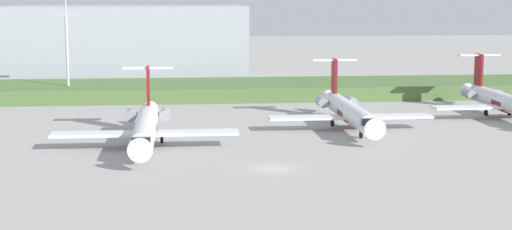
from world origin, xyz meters
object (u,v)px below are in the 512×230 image
at_px(regional_jet_third, 348,110).
at_px(antenna_mast, 67,46).
at_px(regional_jet_fourth, 503,101).
at_px(regional_jet_second, 146,126).

xyz_separation_m(regional_jet_third, antenna_mast, (-43.38, 34.74, 7.14)).
relative_size(regional_jet_third, regional_jet_fourth, 1.00).
xyz_separation_m(regional_jet_second, antenna_mast, (-15.52, 45.43, 7.14)).
relative_size(regional_jet_second, regional_jet_fourth, 1.00).
height_order(regional_jet_second, regional_jet_third, same).
relative_size(regional_jet_third, antenna_mast, 1.33).
distance_m(regional_jet_second, regional_jet_fourth, 56.71).
distance_m(regional_jet_second, regional_jet_third, 29.84).
bearing_deg(regional_jet_second, antenna_mast, 108.86).
bearing_deg(regional_jet_fourth, antenna_mast, 158.65).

